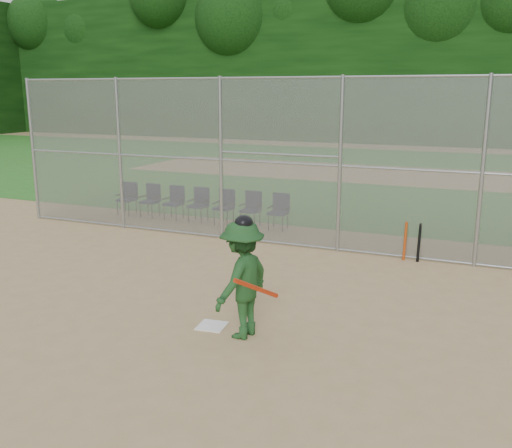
% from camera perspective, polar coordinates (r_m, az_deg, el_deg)
% --- Properties ---
extents(ground, '(100.00, 100.00, 0.00)m').
position_cam_1_polar(ground, '(9.40, -6.06, -9.78)').
color(ground, tan).
rests_on(ground, ground).
extents(grass_strip, '(100.00, 100.00, 0.00)m').
position_cam_1_polar(grass_strip, '(26.15, 13.46, 4.81)').
color(grass_strip, '#276C20').
rests_on(grass_strip, ground).
extents(dirt_patch_far, '(24.00, 24.00, 0.00)m').
position_cam_1_polar(dirt_patch_far, '(26.14, 13.46, 4.81)').
color(dirt_patch_far, tan).
rests_on(dirt_patch_far, ground).
extents(backstop_fence, '(16.09, 0.09, 4.00)m').
position_cam_1_polar(backstop_fence, '(13.34, 4.23, 6.32)').
color(backstop_fence, gray).
rests_on(backstop_fence, ground).
extents(treeline, '(81.00, 60.00, 11.00)m').
position_cam_1_polar(treeline, '(27.92, 14.82, 16.56)').
color(treeline, black).
rests_on(treeline, ground).
extents(home_plate, '(0.47, 0.47, 0.02)m').
position_cam_1_polar(home_plate, '(9.23, -4.43, -10.11)').
color(home_plate, white).
rests_on(home_plate, ground).
extents(batter_at_plate, '(1.05, 1.39, 1.89)m').
position_cam_1_polar(batter_at_plate, '(8.56, -1.39, -5.48)').
color(batter_at_plate, '#1E4B21').
rests_on(batter_at_plate, ground).
extents(spare_bats, '(0.36, 0.23, 0.85)m').
position_cam_1_polar(spare_bats, '(12.98, 15.34, -1.71)').
color(spare_bats, '#D84C14').
rests_on(spare_bats, ground).
extents(chair_0, '(0.54, 0.52, 0.96)m').
position_cam_1_polar(chair_0, '(17.60, -12.81, 2.47)').
color(chair_0, '#0F1737').
rests_on(chair_0, ground).
extents(chair_1, '(0.54, 0.52, 0.96)m').
position_cam_1_polar(chair_1, '(17.14, -10.60, 2.29)').
color(chair_1, '#0F1737').
rests_on(chair_1, ground).
extents(chair_2, '(0.54, 0.52, 0.96)m').
position_cam_1_polar(chair_2, '(16.71, -8.27, 2.10)').
color(chair_2, '#0F1737').
rests_on(chair_2, ground).
extents(chair_3, '(0.54, 0.52, 0.96)m').
position_cam_1_polar(chair_3, '(16.31, -5.82, 1.89)').
color(chair_3, '#0F1737').
rests_on(chair_3, ground).
extents(chair_4, '(0.54, 0.52, 0.96)m').
position_cam_1_polar(chair_4, '(15.94, -3.25, 1.68)').
color(chair_4, '#0F1737').
rests_on(chair_4, ground).
extents(chair_5, '(0.54, 0.52, 0.96)m').
position_cam_1_polar(chair_5, '(15.60, -0.57, 1.45)').
color(chair_5, '#0F1737').
rests_on(chair_5, ground).
extents(chair_6, '(0.54, 0.52, 0.96)m').
position_cam_1_polar(chair_6, '(15.30, 2.23, 1.20)').
color(chair_6, '#0F1737').
rests_on(chair_6, ground).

